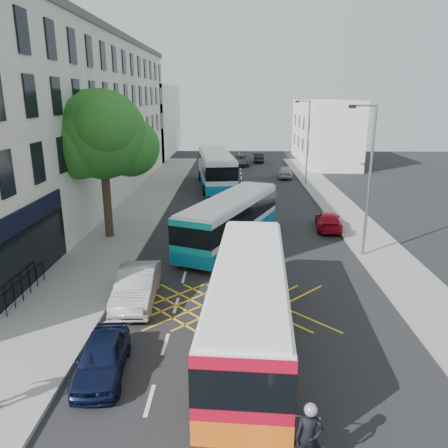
# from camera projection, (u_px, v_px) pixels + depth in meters

# --- Properties ---
(ground) EXTENTS (120.00, 120.00, 0.00)m
(ground) POSITION_uv_depth(u_px,v_px,m) (260.00, 402.00, 12.62)
(ground) COLOR black
(ground) RESTS_ON ground
(pavement_left) EXTENTS (5.00, 70.00, 0.15)m
(pavement_left) POSITION_uv_depth(u_px,v_px,m) (110.00, 237.00, 27.17)
(pavement_left) COLOR gray
(pavement_left) RESTS_ON ground
(pavement_right) EXTENTS (3.00, 70.00, 0.15)m
(pavement_right) POSITION_uv_depth(u_px,v_px,m) (368.00, 239.00, 26.81)
(pavement_right) COLOR gray
(pavement_right) RESTS_ON ground
(terrace_main) EXTENTS (8.30, 45.00, 13.50)m
(terrace_main) POSITION_uv_depth(u_px,v_px,m) (68.00, 119.00, 34.51)
(terrace_main) COLOR beige
(terrace_main) RESTS_ON ground
(terrace_far) EXTENTS (8.00, 20.00, 10.00)m
(terrace_far) POSITION_uv_depth(u_px,v_px,m) (145.00, 121.00, 64.27)
(terrace_far) COLOR silver
(terrace_far) RESTS_ON ground
(building_right) EXTENTS (6.00, 18.00, 8.00)m
(building_right) POSITION_uv_depth(u_px,v_px,m) (324.00, 132.00, 57.28)
(building_right) COLOR silver
(building_right) RESTS_ON ground
(street_tree) EXTENTS (6.30, 5.70, 8.80)m
(street_tree) POSITION_uv_depth(u_px,v_px,m) (102.00, 136.00, 25.38)
(street_tree) COLOR #382619
(street_tree) RESTS_ON pavement_left
(lamp_near) EXTENTS (1.45, 0.15, 8.00)m
(lamp_near) POSITION_uv_depth(u_px,v_px,m) (368.00, 174.00, 22.69)
(lamp_near) COLOR slate
(lamp_near) RESTS_ON pavement_right
(lamp_far) EXTENTS (1.45, 0.15, 8.00)m
(lamp_far) POSITION_uv_depth(u_px,v_px,m) (307.00, 138.00, 41.87)
(lamp_far) COLOR slate
(lamp_far) RESTS_ON pavement_right
(railings) EXTENTS (0.08, 5.60, 1.14)m
(railings) POSITION_uv_depth(u_px,v_px,m) (14.00, 296.00, 17.71)
(railings) COLOR black
(railings) RESTS_ON pavement_left
(bus_near) EXTENTS (3.17, 10.86, 3.02)m
(bus_near) POSITION_uv_depth(u_px,v_px,m) (249.00, 302.00, 15.21)
(bus_near) COLOR silver
(bus_near) RESTS_ON ground
(bus_mid) EXTENTS (6.08, 10.28, 2.85)m
(bus_mid) POSITION_uv_depth(u_px,v_px,m) (230.00, 220.00, 25.69)
(bus_mid) COLOR silver
(bus_mid) RESTS_ON ground
(bus_far) EXTENTS (4.27, 12.24, 3.37)m
(bus_far) POSITION_uv_depth(u_px,v_px,m) (216.00, 168.00, 42.17)
(bus_far) COLOR silver
(bus_far) RESTS_ON ground
(motorbike) EXTENTS (0.72, 2.19, 1.94)m
(motorbike) POSITION_uv_depth(u_px,v_px,m) (309.00, 441.00, 9.98)
(motorbike) COLOR black
(motorbike) RESTS_ON ground
(parked_car_blue) EXTENTS (1.78, 3.72, 1.23)m
(parked_car_blue) POSITION_uv_depth(u_px,v_px,m) (102.00, 357.00, 13.71)
(parked_car_blue) COLOR black
(parked_car_blue) RESTS_ON ground
(parked_car_silver) EXTENTS (1.77, 4.55, 1.48)m
(parked_car_silver) POSITION_uv_depth(u_px,v_px,m) (137.00, 286.00, 18.55)
(parked_car_silver) COLOR #96999D
(parked_car_silver) RESTS_ON ground
(red_hatchback) EXTENTS (2.10, 4.14, 1.15)m
(red_hatchback) POSITION_uv_depth(u_px,v_px,m) (328.00, 220.00, 28.92)
(red_hatchback) COLOR #A60717
(red_hatchback) RESTS_ON ground
(distant_car_grey) EXTENTS (2.25, 4.64, 1.27)m
(distant_car_grey) POSITION_uv_depth(u_px,v_px,m) (241.00, 160.00, 55.47)
(distant_car_grey) COLOR #3F4347
(distant_car_grey) RESTS_ON ground
(distant_car_silver) EXTENTS (1.88, 3.92, 1.29)m
(distant_car_silver) POSITION_uv_depth(u_px,v_px,m) (285.00, 172.00, 47.04)
(distant_car_silver) COLOR #AAACB2
(distant_car_silver) RESTS_ON ground
(distant_car_dark) EXTENTS (1.50, 3.82, 1.24)m
(distant_car_dark) POSITION_uv_depth(u_px,v_px,m) (259.00, 157.00, 58.23)
(distant_car_dark) COLOR black
(distant_car_dark) RESTS_ON ground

